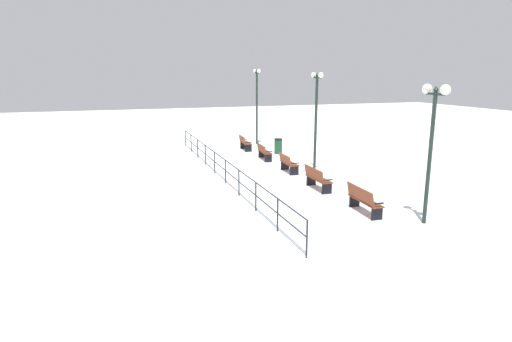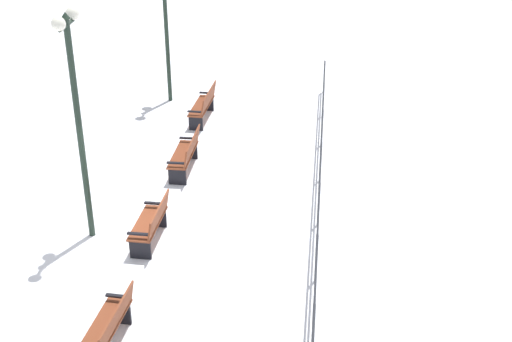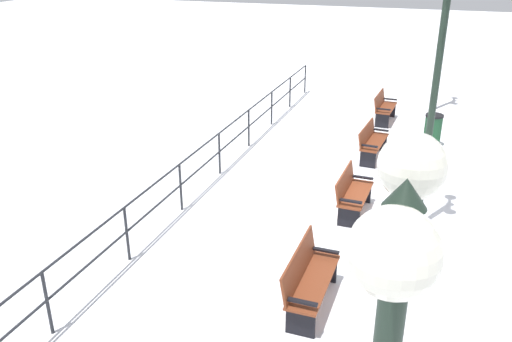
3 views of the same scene
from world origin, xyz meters
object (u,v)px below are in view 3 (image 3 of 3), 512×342
at_px(bench_second, 308,278).
at_px(bench_fifth, 384,107).
at_px(lamppost_far, 448,10).
at_px(bench_third, 352,193).
at_px(bench_fourth, 372,141).
at_px(lamppost_middle, 438,68).
at_px(trash_bin, 433,130).

relative_size(bench_second, bench_fifth, 1.13).
bearing_deg(bench_second, lamppost_far, 83.72).
distance_m(bench_third, bench_fourth, 3.25).
relative_size(lamppost_middle, lamppost_far, 0.96).
bearing_deg(trash_bin, bench_fourth, -134.19).
bearing_deg(bench_third, bench_second, -89.73).
bearing_deg(bench_fourth, bench_second, -85.76).
xyz_separation_m(bench_second, lamppost_far, (1.42, 11.73, 2.74)).
xyz_separation_m(lamppost_middle, lamppost_far, (0.00, 8.64, 0.10)).
xyz_separation_m(bench_fourth, bench_fifth, (-0.09, 3.24, 0.01)).
distance_m(bench_fourth, lamppost_far, 6.08).
height_order(bench_fifth, lamppost_far, lamppost_far).
xyz_separation_m(bench_second, bench_fourth, (0.03, 6.49, -0.02)).
xyz_separation_m(bench_fifth, lamppost_far, (1.47, 2.00, 2.75)).
bearing_deg(bench_fifth, bench_fourth, -85.36).
distance_m(bench_third, bench_fifth, 6.49).
bearing_deg(lamppost_middle, bench_fifth, 102.51).
bearing_deg(lamppost_far, bench_fourth, -104.83).
height_order(bench_fourth, lamppost_far, lamppost_far).
bearing_deg(bench_fifth, bench_third, -85.56).
distance_m(bench_second, lamppost_middle, 4.31).
height_order(lamppost_middle, trash_bin, lamppost_middle).
height_order(bench_third, lamppost_far, lamppost_far).
height_order(bench_third, bench_fourth, bench_third).
bearing_deg(trash_bin, bench_third, -106.20).
bearing_deg(lamppost_middle, trash_bin, 89.42).
bearing_deg(bench_fourth, bench_fifth, 96.04).
bearing_deg(bench_third, lamppost_middle, -4.58).
bearing_deg(bench_third, bench_fifth, 93.29).
relative_size(bench_second, bench_fourth, 1.04).
height_order(bench_fifth, lamppost_middle, lamppost_middle).
height_order(bench_third, trash_bin, trash_bin).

